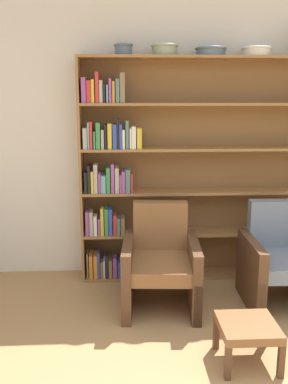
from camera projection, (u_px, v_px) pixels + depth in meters
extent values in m
cube|color=silver|center=(195.00, 138.00, 4.28)|extent=(12.00, 0.06, 2.75)
cube|color=olive|center=(81.00, 172.00, 4.10)|extent=(0.02, 0.30, 2.15)
cube|color=olive|center=(213.00, 58.00, 3.93)|extent=(2.46, 0.30, 0.03)
cube|color=olive|center=(206.00, 273.00, 4.40)|extent=(2.46, 0.30, 0.03)
cube|color=brown|center=(206.00, 169.00, 4.31)|extent=(2.46, 0.01, 2.15)
cube|color=#7F6B4C|center=(88.00, 265.00, 4.25)|extent=(0.02, 0.14, 0.25)
cube|color=orange|center=(91.00, 264.00, 4.28)|extent=(0.03, 0.20, 0.24)
cube|color=orange|center=(96.00, 264.00, 4.28)|extent=(0.04, 0.19, 0.23)
cube|color=#334CB2|center=(99.00, 263.00, 4.28)|extent=(0.02, 0.18, 0.26)
cube|color=#7F6B4C|center=(102.00, 268.00, 4.26)|extent=(0.02, 0.13, 0.17)
cube|color=white|center=(104.00, 267.00, 4.27)|extent=(0.02, 0.15, 0.19)
cube|color=black|center=(107.00, 265.00, 4.27)|extent=(0.03, 0.15, 0.23)
cube|color=#7F6B4C|center=(111.00, 267.00, 4.29)|extent=(0.03, 0.17, 0.18)
cube|color=#994C99|center=(115.00, 266.00, 4.28)|extent=(0.04, 0.15, 0.20)
cube|color=#334CB2|center=(119.00, 268.00, 4.29)|extent=(0.03, 0.17, 0.16)
cube|color=#334CB2|center=(123.00, 266.00, 4.27)|extent=(0.03, 0.12, 0.22)
cube|color=#B2A899|center=(127.00, 263.00, 4.29)|extent=(0.04, 0.18, 0.26)
cube|color=black|center=(130.00, 263.00, 4.28)|extent=(0.02, 0.16, 0.26)
cube|color=olive|center=(207.00, 231.00, 4.30)|extent=(2.46, 0.30, 0.03)
cube|color=#994C99|center=(88.00, 222.00, 4.17)|extent=(0.03, 0.18, 0.24)
cube|color=#B2A899|center=(92.00, 222.00, 4.16)|extent=(0.03, 0.15, 0.23)
cube|color=white|center=(96.00, 225.00, 4.16)|extent=(0.03, 0.14, 0.19)
cube|color=#994C99|center=(99.00, 225.00, 4.19)|extent=(0.02, 0.18, 0.16)
cube|color=gold|center=(102.00, 221.00, 4.15)|extent=(0.03, 0.12, 0.27)
cube|color=#388C47|center=(107.00, 220.00, 4.18)|extent=(0.03, 0.19, 0.26)
cube|color=#334CB2|center=(111.00, 221.00, 4.18)|extent=(0.04, 0.17, 0.26)
cube|color=red|center=(115.00, 224.00, 4.17)|extent=(0.03, 0.13, 0.20)
cube|color=#4C756B|center=(119.00, 226.00, 4.18)|extent=(0.03, 0.14, 0.17)
cube|color=#7F6B4C|center=(123.00, 225.00, 4.18)|extent=(0.04, 0.15, 0.17)
cube|color=olive|center=(209.00, 191.00, 4.21)|extent=(2.46, 0.30, 0.02)
cube|color=black|center=(86.00, 182.00, 4.06)|extent=(0.03, 0.13, 0.20)
cube|color=black|center=(89.00, 178.00, 4.08)|extent=(0.02, 0.18, 0.27)
cube|color=gold|center=(93.00, 181.00, 4.08)|extent=(0.02, 0.17, 0.21)
cube|color=#B2A899|center=(96.00, 178.00, 4.08)|extent=(0.04, 0.18, 0.27)
cube|color=#994C99|center=(100.00, 183.00, 4.08)|extent=(0.02, 0.14, 0.19)
cube|color=#669EB2|center=(104.00, 183.00, 4.11)|extent=(0.04, 0.20, 0.17)
cube|color=#388C47|center=(108.00, 180.00, 4.08)|extent=(0.03, 0.15, 0.24)
cube|color=#994C99|center=(113.00, 178.00, 4.08)|extent=(0.03, 0.17, 0.28)
cube|color=#B2A899|center=(117.00, 179.00, 4.11)|extent=(0.04, 0.20, 0.24)
cube|color=#994C99|center=(120.00, 183.00, 4.10)|extent=(0.02, 0.18, 0.17)
cube|color=#994C99|center=(123.00, 181.00, 4.11)|extent=(0.03, 0.20, 0.21)
cube|color=#4C756B|center=(128.00, 181.00, 4.08)|extent=(0.04, 0.13, 0.22)
cube|color=red|center=(132.00, 182.00, 4.10)|extent=(0.02, 0.16, 0.19)
cube|color=olive|center=(210.00, 148.00, 4.12)|extent=(2.46, 0.30, 0.02)
cube|color=#B2A899|center=(85.00, 138.00, 3.98)|extent=(0.04, 0.15, 0.20)
cube|color=#669EB2|center=(89.00, 135.00, 3.99)|extent=(0.02, 0.17, 0.25)
cube|color=red|center=(92.00, 135.00, 3.99)|extent=(0.02, 0.19, 0.25)
cube|color=#388C47|center=(95.00, 140.00, 3.99)|extent=(0.02, 0.15, 0.16)
cube|color=#388C47|center=(98.00, 136.00, 3.99)|extent=(0.04, 0.17, 0.24)
cube|color=#B2A899|center=(103.00, 139.00, 3.98)|extent=(0.02, 0.13, 0.18)
cube|color=black|center=(106.00, 136.00, 4.01)|extent=(0.02, 0.19, 0.23)
cube|color=gold|center=(110.00, 136.00, 3.98)|extent=(0.04, 0.14, 0.23)
cube|color=#334CB2|center=(115.00, 136.00, 4.00)|extent=(0.04, 0.18, 0.23)
cube|color=black|center=(118.00, 134.00, 3.98)|extent=(0.02, 0.15, 0.28)
cube|color=#334CB2|center=(121.00, 136.00, 4.01)|extent=(0.02, 0.19, 0.23)
cube|color=white|center=(124.00, 139.00, 4.02)|extent=(0.02, 0.18, 0.18)
cube|color=#4C756B|center=(127.00, 134.00, 4.01)|extent=(0.03, 0.18, 0.26)
cube|color=white|center=(130.00, 138.00, 4.00)|extent=(0.02, 0.14, 0.19)
cube|color=white|center=(134.00, 137.00, 3.99)|extent=(0.04, 0.14, 0.21)
cube|color=gold|center=(139.00, 138.00, 4.01)|extent=(0.04, 0.15, 0.19)
cube|color=olive|center=(212.00, 104.00, 4.03)|extent=(2.46, 0.30, 0.02)
cube|color=#994C99|center=(84.00, 90.00, 3.89)|extent=(0.04, 0.17, 0.23)
cube|color=red|center=(89.00, 92.00, 3.91)|extent=(0.04, 0.19, 0.20)
cube|color=gold|center=(93.00, 91.00, 3.90)|extent=(0.03, 0.17, 0.21)
cube|color=red|center=(97.00, 88.00, 3.88)|extent=(0.03, 0.15, 0.27)
cube|color=#B2A899|center=(101.00, 92.00, 3.91)|extent=(0.03, 0.18, 0.20)
cube|color=black|center=(104.00, 93.00, 3.92)|extent=(0.02, 0.18, 0.17)
cube|color=#669EB2|center=(107.00, 94.00, 3.91)|extent=(0.02, 0.17, 0.16)
cube|color=#994C99|center=(110.00, 91.00, 3.90)|extent=(0.02, 0.15, 0.22)
cube|color=orange|center=(114.00, 92.00, 3.90)|extent=(0.02, 0.15, 0.19)
cube|color=#4C756B|center=(118.00, 91.00, 3.90)|extent=(0.03, 0.16, 0.21)
cube|color=#7F6B4C|center=(122.00, 88.00, 3.91)|extent=(0.04, 0.18, 0.27)
cylinder|color=slate|center=(123.00, 50.00, 3.88)|extent=(0.16, 0.16, 0.10)
torus|color=slate|center=(123.00, 45.00, 3.87)|extent=(0.18, 0.18, 0.02)
cylinder|color=gray|center=(164.00, 51.00, 3.90)|extent=(0.23, 0.23, 0.09)
torus|color=gray|center=(165.00, 46.00, 3.89)|extent=(0.25, 0.25, 0.02)
cylinder|color=slate|center=(211.00, 52.00, 3.92)|extent=(0.27, 0.27, 0.07)
torus|color=slate|center=(211.00, 49.00, 3.91)|extent=(0.29, 0.29, 0.02)
cylinder|color=silver|center=(257.00, 52.00, 3.94)|extent=(0.25, 0.25, 0.08)
torus|color=silver|center=(257.00, 48.00, 3.93)|extent=(0.28, 0.28, 0.02)
cube|color=brown|center=(198.00, 305.00, 3.38)|extent=(0.07, 0.07, 0.35)
cube|color=brown|center=(126.00, 305.00, 3.38)|extent=(0.07, 0.07, 0.35)
cube|color=brown|center=(190.00, 274.00, 3.97)|extent=(0.07, 0.07, 0.35)
cube|color=brown|center=(129.00, 274.00, 3.98)|extent=(0.07, 0.07, 0.35)
cube|color=brown|center=(161.00, 266.00, 3.63)|extent=(0.52, 0.67, 0.12)
cube|color=brown|center=(160.00, 227.00, 3.85)|extent=(0.49, 0.15, 0.46)
cube|color=brown|center=(193.00, 275.00, 3.65)|extent=(0.12, 0.68, 0.59)
cube|color=brown|center=(128.00, 275.00, 3.65)|extent=(0.12, 0.68, 0.59)
cube|color=brown|center=(260.00, 302.00, 3.42)|extent=(0.07, 0.07, 0.35)
cube|color=brown|center=(240.00, 272.00, 4.02)|extent=(0.07, 0.07, 0.35)
cube|color=slate|center=(283.00, 263.00, 3.69)|extent=(0.49, 0.65, 0.12)
cube|color=slate|center=(275.00, 225.00, 3.90)|extent=(0.48, 0.13, 0.46)
cube|color=brown|center=(251.00, 273.00, 3.70)|extent=(0.09, 0.68, 0.59)
cube|color=brown|center=(216.00, 333.00, 3.08)|extent=(0.04, 0.04, 0.23)
cube|color=brown|center=(264.00, 332.00, 3.10)|extent=(0.04, 0.04, 0.23)
cube|color=brown|center=(228.00, 363.00, 2.75)|extent=(0.04, 0.04, 0.23)
cube|color=brown|center=(281.00, 361.00, 2.76)|extent=(0.04, 0.04, 0.23)
cube|color=brown|center=(248.00, 327.00, 2.89)|extent=(0.39, 0.39, 0.06)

